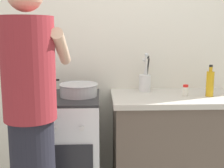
% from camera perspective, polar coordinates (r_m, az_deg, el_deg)
% --- Properties ---
extents(back_wall, '(3.20, 0.10, 2.50)m').
position_cam_1_polar(back_wall, '(2.65, 2.93, 6.79)').
color(back_wall, silver).
rests_on(back_wall, ground).
extents(countertop, '(1.00, 0.60, 0.90)m').
position_cam_1_polar(countertop, '(2.54, 11.58, -12.07)').
color(countertop, brown).
rests_on(countertop, ground).
extents(stove_range, '(0.60, 0.62, 0.90)m').
position_cam_1_polar(stove_range, '(2.49, -9.50, -12.54)').
color(stove_range, silver).
rests_on(stove_range, ground).
extents(pot, '(0.26, 0.19, 0.13)m').
position_cam_1_polar(pot, '(2.40, -13.04, -0.62)').
color(pot, '#B2B2B7').
rests_on(pot, stove_range).
extents(mixing_bowl, '(0.30, 0.30, 0.10)m').
position_cam_1_polar(mixing_bowl, '(2.34, -6.42, -1.01)').
color(mixing_bowl, '#B7B7BC').
rests_on(mixing_bowl, stove_range).
extents(utensil_crock, '(0.10, 0.10, 0.33)m').
position_cam_1_polar(utensil_crock, '(2.51, 6.34, 0.71)').
color(utensil_crock, silver).
rests_on(utensil_crock, countertop).
extents(spice_bottle, '(0.04, 0.04, 0.09)m').
position_cam_1_polar(spice_bottle, '(2.40, 13.87, -1.21)').
color(spice_bottle, silver).
rests_on(spice_bottle, countertop).
extents(oil_bottle, '(0.06, 0.06, 0.25)m').
position_cam_1_polar(oil_bottle, '(2.43, 18.23, 0.14)').
color(oil_bottle, gold).
rests_on(oil_bottle, countertop).
extents(person, '(0.41, 0.50, 1.70)m').
position_cam_1_polar(person, '(1.81, -15.16, -7.64)').
color(person, black).
rests_on(person, ground).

